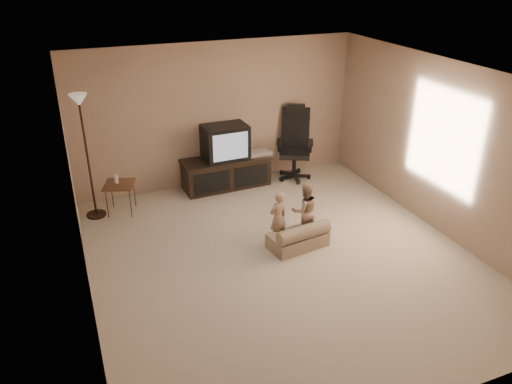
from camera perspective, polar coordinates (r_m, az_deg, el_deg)
floor at (r=6.93m, az=2.95°, el=-7.50°), size 5.50×5.50×0.00m
room_shell at (r=6.23m, az=3.26°, el=4.27°), size 5.50×5.50×5.50m
tv_stand at (r=8.79m, az=-3.42°, el=3.48°), size 1.61×0.64×1.14m
office_chair at (r=9.19m, az=4.43°, el=4.53°), size 0.83×0.84×1.34m
side_table at (r=8.14m, az=-15.39°, el=0.81°), size 0.58×0.58×0.68m
floor_lamp at (r=7.82m, az=-19.15°, el=6.75°), size 0.31×0.31×1.97m
child_sofa at (r=7.08m, az=4.97°, el=-5.22°), size 0.87×0.57×0.40m
toddler_left at (r=7.08m, az=2.53°, el=-2.94°), size 0.34×0.28×0.79m
toddler_right at (r=7.24m, az=5.60°, el=-2.08°), size 0.43×0.26×0.85m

